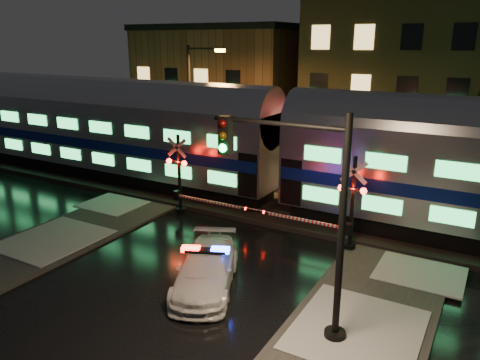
{
  "coord_description": "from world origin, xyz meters",
  "views": [
    {
      "loc": [
        9.35,
        -14.91,
        8.19
      ],
      "look_at": [
        -0.55,
        2.5,
        2.2
      ],
      "focal_mm": 35.0,
      "sensor_mm": 36.0,
      "label": 1
    }
  ],
  "objects_px": {
    "police_car": "(206,269)",
    "crossing_signal_left": "(185,184)",
    "crossing_signal_right": "(342,212)",
    "streetlight": "(193,101)",
    "traffic_light": "(305,221)"
  },
  "relations": [
    {
      "from": "crossing_signal_right",
      "to": "police_car",
      "type": "bearing_deg",
      "value": -120.19
    },
    {
      "from": "traffic_light",
      "to": "streetlight",
      "type": "bearing_deg",
      "value": 132.72
    },
    {
      "from": "police_car",
      "to": "crossing_signal_left",
      "type": "height_order",
      "value": "crossing_signal_left"
    },
    {
      "from": "crossing_signal_right",
      "to": "crossing_signal_left",
      "type": "xyz_separation_m",
      "value": [
        -7.74,
        0.0,
        0.01
      ]
    },
    {
      "from": "crossing_signal_left",
      "to": "streetlight",
      "type": "relative_size",
      "value": 0.7
    },
    {
      "from": "crossing_signal_right",
      "to": "streetlight",
      "type": "bearing_deg",
      "value": 150.49
    },
    {
      "from": "police_car",
      "to": "traffic_light",
      "type": "distance_m",
      "value": 4.78
    },
    {
      "from": "police_car",
      "to": "crossing_signal_right",
      "type": "xyz_separation_m",
      "value": [
        3.05,
        5.24,
        0.95
      ]
    },
    {
      "from": "crossing_signal_right",
      "to": "crossing_signal_left",
      "type": "height_order",
      "value": "crossing_signal_left"
    },
    {
      "from": "police_car",
      "to": "streetlight",
      "type": "distance_m",
      "value": 15.33
    },
    {
      "from": "streetlight",
      "to": "police_car",
      "type": "bearing_deg",
      "value": -53.65
    },
    {
      "from": "traffic_light",
      "to": "crossing_signal_left",
      "type": "bearing_deg",
      "value": 142.73
    },
    {
      "from": "police_car",
      "to": "crossing_signal_left",
      "type": "xyz_separation_m",
      "value": [
        -4.69,
        5.24,
        0.95
      ]
    },
    {
      "from": "crossing_signal_left",
      "to": "streetlight",
      "type": "distance_m",
      "value": 8.38
    },
    {
      "from": "crossing_signal_right",
      "to": "streetlight",
      "type": "relative_size",
      "value": 0.7
    }
  ]
}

